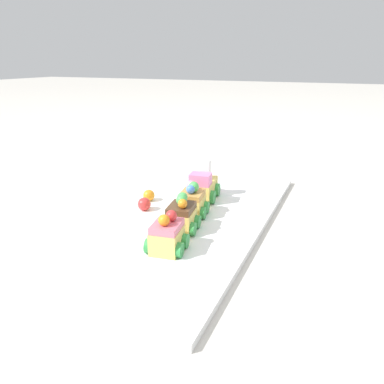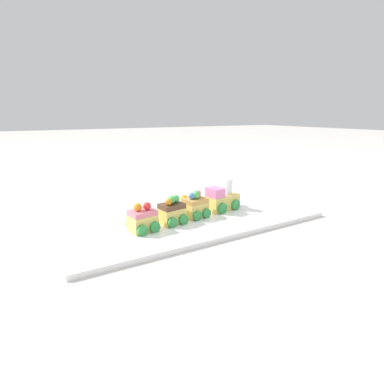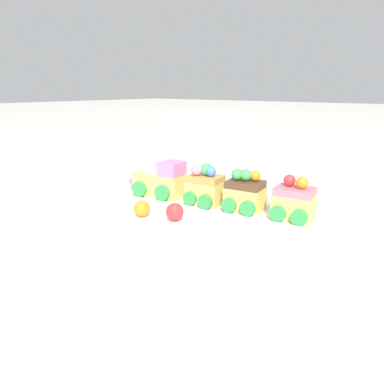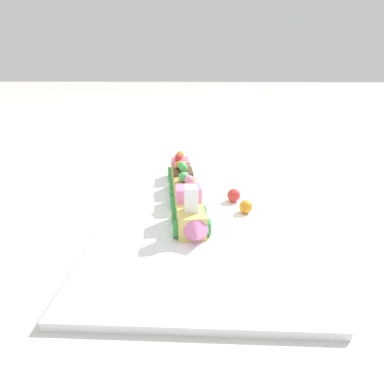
% 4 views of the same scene
% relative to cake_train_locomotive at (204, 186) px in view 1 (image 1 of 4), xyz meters
% --- Properties ---
extents(ground_plane, '(10.00, 10.00, 0.00)m').
position_rel_cake_train_locomotive_xyz_m(ground_plane, '(-0.11, 0.01, -0.04)').
color(ground_plane, beige).
extents(display_board, '(0.66, 0.35, 0.01)m').
position_rel_cake_train_locomotive_xyz_m(display_board, '(-0.11, 0.01, -0.03)').
color(display_board, white).
rests_on(display_board, ground_plane).
extents(cake_train_locomotive, '(0.12, 0.07, 0.09)m').
position_rel_cake_train_locomotive_xyz_m(cake_train_locomotive, '(0.00, 0.00, 0.00)').
color(cake_train_locomotive, '#EACC66').
rests_on(cake_train_locomotive, display_board).
extents(cake_car_caramel, '(0.07, 0.07, 0.07)m').
position_rel_cake_train_locomotive_xyz_m(cake_car_caramel, '(-0.10, -0.01, 0.00)').
color(cake_car_caramel, '#EACC66').
rests_on(cake_car_caramel, display_board).
extents(cake_car_chocolate, '(0.07, 0.07, 0.07)m').
position_rel_cake_train_locomotive_xyz_m(cake_car_chocolate, '(-0.18, -0.03, -0.00)').
color(cake_car_chocolate, '#EACC66').
rests_on(cake_car_chocolate, display_board).
extents(cake_car_strawberry, '(0.07, 0.07, 0.07)m').
position_rel_cake_train_locomotive_xyz_m(cake_car_strawberry, '(-0.26, -0.04, -0.00)').
color(cake_car_strawberry, '#EACC66').
rests_on(cake_car_strawberry, display_board).
extents(gumball_orange, '(0.03, 0.03, 0.03)m').
position_rel_cake_train_locomotive_xyz_m(gumball_orange, '(-0.07, 0.10, -0.01)').
color(gumball_orange, orange).
rests_on(gumball_orange, display_board).
extents(gumball_red, '(0.03, 0.03, 0.03)m').
position_rel_cake_train_locomotive_xyz_m(gumball_red, '(-0.12, 0.09, -0.01)').
color(gumball_red, red).
rests_on(gumball_red, display_board).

